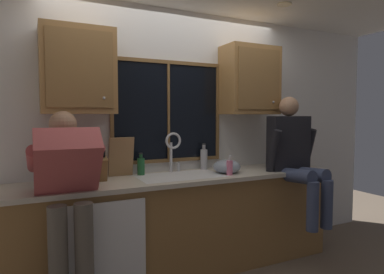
% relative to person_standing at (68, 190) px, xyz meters
% --- Properties ---
extents(back_wall, '(5.46, 0.12, 2.55)m').
position_rel_person_standing_xyz_m(back_wall, '(1.06, 0.66, 0.33)').
color(back_wall, silver).
rests_on(back_wall, floor).
extents(ceiling_downlight_right, '(0.14, 0.14, 0.01)m').
position_rel_person_standing_xyz_m(ceiling_downlight_right, '(1.98, -0.00, 1.60)').
color(ceiling_downlight_right, '#FFEAB2').
extents(window_glass, '(1.10, 0.02, 0.95)m').
position_rel_person_standing_xyz_m(window_glass, '(1.02, 0.59, 0.58)').
color(window_glass, black).
extents(window_frame_top, '(1.17, 0.02, 0.04)m').
position_rel_person_standing_xyz_m(window_frame_top, '(1.02, 0.58, 1.07)').
color(window_frame_top, brown).
extents(window_frame_bottom, '(1.17, 0.02, 0.04)m').
position_rel_person_standing_xyz_m(window_frame_bottom, '(1.02, 0.58, 0.09)').
color(window_frame_bottom, brown).
extents(window_frame_left, '(0.03, 0.02, 0.95)m').
position_rel_person_standing_xyz_m(window_frame_left, '(0.45, 0.58, 0.58)').
color(window_frame_left, brown).
extents(window_frame_right, '(0.03, 0.02, 0.95)m').
position_rel_person_standing_xyz_m(window_frame_right, '(1.59, 0.58, 0.58)').
color(window_frame_right, brown).
extents(window_mullion_center, '(0.02, 0.02, 0.95)m').
position_rel_person_standing_xyz_m(window_mullion_center, '(1.02, 0.58, 0.58)').
color(window_mullion_center, brown).
extents(lower_cabinet_run, '(3.06, 0.58, 0.88)m').
position_rel_person_standing_xyz_m(lower_cabinet_run, '(1.06, 0.31, -0.51)').
color(lower_cabinet_run, olive).
rests_on(lower_cabinet_run, floor).
extents(countertop, '(3.12, 0.62, 0.04)m').
position_rel_person_standing_xyz_m(countertop, '(1.06, 0.29, -0.05)').
color(countertop, beige).
rests_on(countertop, lower_cabinet_run).
extents(dishwasher_front, '(0.60, 0.02, 0.74)m').
position_rel_person_standing_xyz_m(dishwasher_front, '(0.28, -0.01, -0.49)').
color(dishwasher_front, white).
extents(upper_cabinet_left, '(0.60, 0.36, 0.72)m').
position_rel_person_standing_xyz_m(upper_cabinet_left, '(0.14, 0.43, 0.91)').
color(upper_cabinet_left, '#9E703D').
extents(upper_cabinet_right, '(0.60, 0.36, 0.72)m').
position_rel_person_standing_xyz_m(upper_cabinet_right, '(1.90, 0.43, 0.91)').
color(upper_cabinet_right, '#9E703D').
extents(sink, '(0.80, 0.46, 0.21)m').
position_rel_person_standing_xyz_m(sink, '(1.02, 0.30, -0.13)').
color(sink, silver).
rests_on(sink, lower_cabinet_run).
extents(faucet, '(0.18, 0.09, 0.40)m').
position_rel_person_standing_xyz_m(faucet, '(1.03, 0.48, 0.23)').
color(faucet, silver).
rests_on(faucet, countertop).
extents(person_standing, '(0.53, 0.71, 1.52)m').
position_rel_person_standing_xyz_m(person_standing, '(0.00, 0.00, 0.00)').
color(person_standing, '#595147').
rests_on(person_standing, floor).
extents(person_sitting_on_counter, '(0.54, 0.63, 1.26)m').
position_rel_person_standing_xyz_m(person_sitting_on_counter, '(2.18, 0.02, 0.16)').
color(person_sitting_on_counter, '#384260').
rests_on(person_sitting_on_counter, countertop).
extents(knife_block, '(0.12, 0.18, 0.32)m').
position_rel_person_standing_xyz_m(knife_block, '(0.29, 0.35, 0.08)').
color(knife_block, brown).
rests_on(knife_block, countertop).
extents(cutting_board, '(0.23, 0.10, 0.37)m').
position_rel_person_standing_xyz_m(cutting_board, '(0.52, 0.51, 0.15)').
color(cutting_board, '#997047').
rests_on(cutting_board, countertop).
extents(mixing_bowl, '(0.27, 0.27, 0.14)m').
position_rel_person_standing_xyz_m(mixing_bowl, '(1.50, 0.25, 0.03)').
color(mixing_bowl, '#8C99A8').
rests_on(mixing_bowl, countertop).
extents(soap_dispenser, '(0.06, 0.07, 0.19)m').
position_rel_person_standing_xyz_m(soap_dispenser, '(1.46, 0.13, 0.05)').
color(soap_dispenser, pink).
rests_on(soap_dispenser, countertop).
extents(bottle_green_glass, '(0.08, 0.08, 0.27)m').
position_rel_person_standing_xyz_m(bottle_green_glass, '(1.40, 0.53, 0.09)').
color(bottle_green_glass, '#B7B7BC').
rests_on(bottle_green_glass, countertop).
extents(bottle_tall_clear, '(0.07, 0.07, 0.21)m').
position_rel_person_standing_xyz_m(bottle_tall_clear, '(0.70, 0.50, 0.06)').
color(bottle_tall_clear, '#1E592D').
rests_on(bottle_tall_clear, countertop).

